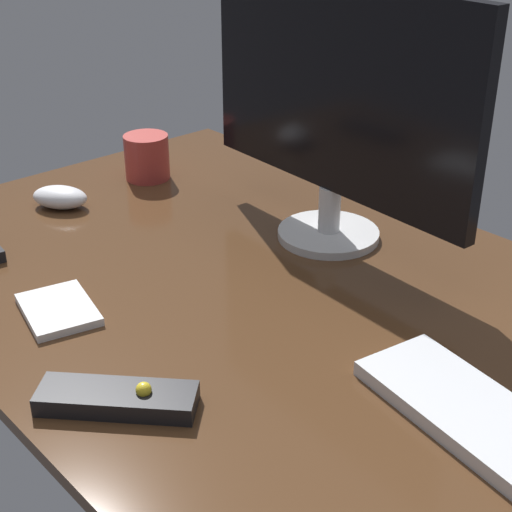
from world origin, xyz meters
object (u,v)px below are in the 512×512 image
media_remote (118,398)px  notepad (58,310)px  coffee_mug (147,157)px  monitor (334,106)px  computer_mouse (60,197)px

media_remote → notepad: media_remote is taller
coffee_mug → notepad: 52.40cm
monitor → computer_mouse: 54.10cm
notepad → computer_mouse: bearing=150.3°
coffee_mug → notepad: (34.47, -39.28, -3.87)cm
monitor → media_remote: monitor is taller
computer_mouse → coffee_mug: size_ratio=1.17×
notepad → monitor: bearing=79.3°
computer_mouse → notepad: size_ratio=0.83×
notepad → coffee_mug: bearing=131.3°
monitor → coffee_mug: bearing=-167.7°
monitor → computer_mouse: bearing=-143.6°
notepad → media_remote: bearing=-12.5°
media_remote → monitor: bearing=63.4°
monitor → media_remote: bearing=-70.8°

